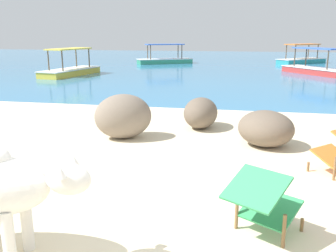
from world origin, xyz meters
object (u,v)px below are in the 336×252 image
at_px(deck_chair_far, 263,200).
at_px(boat_green, 165,59).
at_px(boat_red, 315,69).
at_px(boat_yellow, 70,70).
at_px(boat_teal, 301,59).

height_order(deck_chair_far, boat_green, boat_green).
height_order(boat_red, boat_green, same).
xyz_separation_m(deck_chair_far, boat_yellow, (-8.43, 13.38, -0.13)).
bearing_deg(deck_chair_far, boat_green, 46.21).
distance_m(boat_red, boat_green, 10.07).
bearing_deg(boat_teal, deck_chair_far, -139.94).
height_order(boat_yellow, boat_teal, same).
relative_size(deck_chair_far, boat_green, 0.25).
bearing_deg(boat_yellow, deck_chair_far, -137.50).
xyz_separation_m(boat_yellow, boat_teal, (12.07, 9.84, 0.00)).
height_order(deck_chair_far, boat_yellow, boat_yellow).
height_order(boat_green, boat_teal, same).
bearing_deg(boat_teal, boat_green, 150.85).
distance_m(boat_green, boat_yellow, 8.50).
relative_size(deck_chair_far, boat_teal, 0.26).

